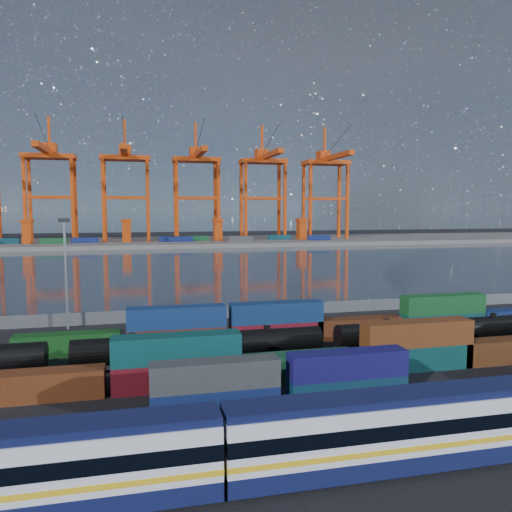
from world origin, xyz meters
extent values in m
plane|color=black|center=(0.00, 0.00, 0.00)|extent=(700.00, 700.00, 0.00)
plane|color=#2B323E|center=(0.00, 105.00, 0.01)|extent=(700.00, 700.00, 0.00)
cube|color=#514F4C|center=(0.00, 210.00, 1.00)|extent=(700.00, 70.00, 2.00)
cone|color=#1E2630|center=(-200.00, 1600.00, 260.00)|extent=(1100.00, 1100.00, 520.00)
cone|color=#1E2630|center=(200.00, 1600.00, 230.00)|extent=(1040.00, 1040.00, 460.00)
cone|color=#1E2630|center=(600.00, 1600.00, 190.00)|extent=(960.00, 960.00, 380.00)
cone|color=#1E2630|center=(950.00, 1600.00, 150.00)|extent=(840.00, 840.00, 300.00)
cube|color=black|center=(-18.52, -22.18, 0.36)|extent=(3.09, 2.06, 0.72)
cube|color=silver|center=(-1.54, -22.18, 2.99)|extent=(25.78, 3.09, 3.92)
cube|color=#10153B|center=(-1.54, -22.18, 0.93)|extent=(25.78, 3.16, 1.24)
cube|color=#10153B|center=(-1.54, -22.18, 5.21)|extent=(25.78, 2.78, 0.52)
cube|color=gold|center=(-1.54, -22.18, 2.17)|extent=(25.81, 3.19, 0.37)
cube|color=black|center=(-1.54, -22.18, 3.40)|extent=(25.81, 3.19, 1.03)
cube|color=black|center=(-10.56, -22.18, 0.36)|extent=(3.09, 2.06, 0.72)
cube|color=#101D50|center=(-13.13, -10.21, 1.22)|extent=(11.23, 2.28, 2.43)
cube|color=#3B3E3F|center=(-13.13, -10.21, 3.65)|extent=(11.23, 2.28, 2.43)
cube|color=#0D2C43|center=(-0.78, -10.21, 1.22)|extent=(11.23, 2.28, 2.43)
cube|color=#151157|center=(-0.78, -10.21, 3.65)|extent=(11.23, 2.28, 2.43)
cube|color=#642D14|center=(-29.16, -2.94, 1.38)|extent=(12.71, 2.58, 2.75)
cube|color=#5F0E17|center=(-15.88, -2.94, 1.38)|extent=(12.71, 2.58, 2.75)
cube|color=#0D4343|center=(-15.88, -2.94, 4.13)|extent=(12.71, 2.58, 2.75)
cube|color=#124427|center=(-3.46, -2.94, 1.38)|extent=(12.71, 2.58, 2.75)
cube|color=#0B3B3B|center=(10.74, -2.94, 1.38)|extent=(12.71, 2.58, 2.75)
cube|color=brown|center=(10.74, -2.94, 4.13)|extent=(12.71, 2.58, 2.75)
cube|color=#4E280F|center=(22.62, -2.94, 1.38)|extent=(12.71, 2.58, 2.75)
cube|color=#134917|center=(-28.11, 11.75, 1.37)|extent=(12.60, 2.56, 2.73)
cube|color=#581F11|center=(-14.79, 11.75, 1.37)|extent=(12.60, 2.56, 2.73)
cube|color=navy|center=(-14.79, 11.75, 4.10)|extent=(12.60, 2.56, 2.73)
cube|color=maroon|center=(-1.48, 11.75, 1.37)|extent=(12.60, 2.56, 2.73)
cube|color=navy|center=(-1.48, 11.75, 4.10)|extent=(12.60, 2.56, 2.73)
cube|color=#512410|center=(10.33, 11.75, 1.37)|extent=(12.60, 2.56, 2.73)
cube|color=#0C3E42|center=(23.83, 11.75, 1.37)|extent=(12.60, 2.56, 2.73)
cube|color=#165424|center=(23.83, 11.75, 4.10)|extent=(12.60, 2.56, 2.73)
cube|color=black|center=(-31.26, 4.03, 0.30)|extent=(2.52, 1.81, 0.60)
cylinder|color=black|center=(-20.30, 4.03, 2.32)|extent=(13.10, 2.92, 2.92)
cylinder|color=black|center=(-20.30, 4.03, 3.93)|extent=(0.81, 0.81, 0.50)
cube|color=black|center=(-20.30, 4.03, 0.71)|extent=(13.61, 2.02, 0.40)
cube|color=black|center=(-24.83, 4.03, 0.30)|extent=(2.52, 1.81, 0.60)
cube|color=black|center=(-15.76, 4.03, 0.30)|extent=(2.52, 1.81, 0.60)
cylinder|color=black|center=(-4.80, 4.03, 2.32)|extent=(13.10, 2.92, 2.92)
cylinder|color=black|center=(-4.80, 4.03, 3.93)|extent=(0.81, 0.81, 0.50)
cube|color=black|center=(-4.80, 4.03, 0.71)|extent=(13.61, 2.02, 0.40)
cube|color=black|center=(-9.33, 4.03, 0.30)|extent=(2.52, 1.81, 0.60)
cube|color=black|center=(-0.26, 4.03, 0.30)|extent=(2.52, 1.81, 0.60)
cylinder|color=black|center=(10.70, 4.03, 2.32)|extent=(13.10, 2.92, 2.92)
cylinder|color=black|center=(10.70, 4.03, 3.93)|extent=(0.81, 0.81, 0.50)
cube|color=black|center=(10.70, 4.03, 0.71)|extent=(13.61, 2.02, 0.40)
cube|color=black|center=(6.17, 4.03, 0.30)|extent=(2.52, 1.81, 0.60)
cube|color=black|center=(15.24, 4.03, 0.30)|extent=(2.52, 1.81, 0.60)
cylinder|color=black|center=(26.20, 4.03, 2.32)|extent=(13.10, 2.92, 2.92)
cylinder|color=black|center=(26.20, 4.03, 3.93)|extent=(0.81, 0.81, 0.50)
cube|color=black|center=(26.20, 4.03, 0.71)|extent=(13.61, 2.02, 0.40)
cube|color=black|center=(21.67, 4.03, 0.30)|extent=(2.52, 1.81, 0.60)
cube|color=#595B5E|center=(0.00, 28.00, 1.00)|extent=(160.00, 0.06, 2.00)
cylinder|color=slate|center=(-30.00, 28.00, 1.10)|extent=(0.12, 0.12, 2.20)
cylinder|color=slate|center=(-20.00, 28.00, 1.10)|extent=(0.12, 0.12, 2.20)
cylinder|color=slate|center=(-10.00, 28.00, 1.10)|extent=(0.12, 0.12, 2.20)
cylinder|color=slate|center=(0.00, 28.00, 1.10)|extent=(0.12, 0.12, 2.20)
cylinder|color=slate|center=(10.00, 28.00, 1.10)|extent=(0.12, 0.12, 2.20)
cylinder|color=slate|center=(20.00, 28.00, 1.10)|extent=(0.12, 0.12, 2.20)
cylinder|color=slate|center=(30.00, 28.00, 1.10)|extent=(0.12, 0.12, 2.20)
cylinder|color=slate|center=(40.00, 28.00, 1.10)|extent=(0.12, 0.12, 2.20)
cylinder|color=slate|center=(-30.00, 26.00, 8.00)|extent=(0.36, 0.36, 16.00)
cube|color=black|center=(-30.00, 26.00, 16.30)|extent=(1.60, 0.40, 0.60)
cube|color=#C63E0E|center=(-70.50, 199.27, 21.47)|extent=(1.53, 1.53, 42.94)
cube|color=#C63E0E|center=(-70.50, 210.73, 21.47)|extent=(1.53, 1.53, 42.94)
cube|color=#C63E0E|center=(-49.50, 199.27, 21.47)|extent=(1.53, 1.53, 42.94)
cube|color=#C63E0E|center=(-49.50, 210.73, 21.47)|extent=(1.53, 1.53, 42.94)
cube|color=#C63E0E|center=(-60.00, 199.27, 23.62)|extent=(20.99, 1.34, 1.34)
cube|color=#C63E0E|center=(-60.00, 210.73, 23.62)|extent=(20.99, 1.34, 1.34)
cube|color=#C63E0E|center=(-60.00, 205.00, 42.94)|extent=(23.85, 13.36, 2.10)
cube|color=#C63E0E|center=(-60.00, 193.55, 44.85)|extent=(2.86, 45.80, 2.39)
cube|color=#C63E0E|center=(-60.00, 208.82, 47.23)|extent=(5.73, 7.63, 4.77)
cube|color=#C63E0E|center=(-60.00, 206.91, 54.39)|extent=(1.15, 1.15, 15.27)
cylinder|color=black|center=(-60.00, 191.26, 51.53)|extent=(0.23, 39.27, 12.96)
cube|color=#C63E0E|center=(-35.50, 199.27, 21.47)|extent=(1.53, 1.53, 42.94)
cube|color=#C63E0E|center=(-35.50, 210.73, 21.47)|extent=(1.53, 1.53, 42.94)
cube|color=#C63E0E|center=(-14.50, 199.27, 21.47)|extent=(1.53, 1.53, 42.94)
cube|color=#C63E0E|center=(-14.50, 210.73, 21.47)|extent=(1.53, 1.53, 42.94)
cube|color=#C63E0E|center=(-25.00, 199.27, 23.62)|extent=(20.99, 1.34, 1.34)
cube|color=#C63E0E|center=(-25.00, 210.73, 23.62)|extent=(20.99, 1.34, 1.34)
cube|color=#C63E0E|center=(-25.00, 205.00, 42.94)|extent=(23.85, 13.36, 2.10)
cube|color=#C63E0E|center=(-25.00, 193.55, 44.85)|extent=(2.86, 45.80, 2.39)
cube|color=#C63E0E|center=(-25.00, 208.82, 47.23)|extent=(5.73, 7.63, 4.77)
cube|color=#C63E0E|center=(-25.00, 206.91, 54.39)|extent=(1.15, 1.15, 15.27)
cylinder|color=black|center=(-25.00, 191.26, 51.53)|extent=(0.23, 39.27, 12.96)
cube|color=#C63E0E|center=(-0.50, 199.27, 21.47)|extent=(1.53, 1.53, 42.94)
cube|color=#C63E0E|center=(-0.50, 210.73, 21.47)|extent=(1.53, 1.53, 42.94)
cube|color=#C63E0E|center=(20.50, 199.27, 21.47)|extent=(1.53, 1.53, 42.94)
cube|color=#C63E0E|center=(20.50, 210.73, 21.47)|extent=(1.53, 1.53, 42.94)
cube|color=#C63E0E|center=(10.00, 199.27, 23.62)|extent=(20.99, 1.34, 1.34)
cube|color=#C63E0E|center=(10.00, 210.73, 23.62)|extent=(20.99, 1.34, 1.34)
cube|color=#C63E0E|center=(10.00, 205.00, 42.94)|extent=(23.85, 13.36, 2.10)
cube|color=#C63E0E|center=(10.00, 193.55, 44.85)|extent=(2.86, 45.80, 2.39)
cube|color=#C63E0E|center=(10.00, 208.82, 47.23)|extent=(5.73, 7.63, 4.77)
cube|color=#C63E0E|center=(10.00, 206.91, 54.39)|extent=(1.15, 1.15, 15.27)
cylinder|color=black|center=(10.00, 191.26, 51.53)|extent=(0.23, 39.27, 12.96)
cube|color=#C63E0E|center=(34.50, 199.27, 21.47)|extent=(1.53, 1.53, 42.94)
cube|color=#C63E0E|center=(34.50, 210.73, 21.47)|extent=(1.53, 1.53, 42.94)
cube|color=#C63E0E|center=(55.50, 199.27, 21.47)|extent=(1.53, 1.53, 42.94)
cube|color=#C63E0E|center=(55.50, 210.73, 21.47)|extent=(1.53, 1.53, 42.94)
cube|color=#C63E0E|center=(45.00, 199.27, 23.62)|extent=(20.99, 1.34, 1.34)
cube|color=#C63E0E|center=(45.00, 210.73, 23.62)|extent=(20.99, 1.34, 1.34)
cube|color=#C63E0E|center=(45.00, 205.00, 42.94)|extent=(23.85, 13.36, 2.10)
cube|color=#C63E0E|center=(45.00, 193.55, 44.85)|extent=(2.86, 45.80, 2.39)
cube|color=#C63E0E|center=(45.00, 208.82, 47.23)|extent=(5.73, 7.63, 4.77)
cube|color=#C63E0E|center=(45.00, 206.91, 54.39)|extent=(1.15, 1.15, 15.27)
cylinder|color=black|center=(45.00, 191.26, 51.53)|extent=(0.23, 39.27, 12.96)
cube|color=#C63E0E|center=(69.50, 199.27, 21.47)|extent=(1.53, 1.53, 42.94)
cube|color=#C63E0E|center=(69.50, 210.73, 21.47)|extent=(1.53, 1.53, 42.94)
cube|color=#C63E0E|center=(90.50, 199.27, 21.47)|extent=(1.53, 1.53, 42.94)
cube|color=#C63E0E|center=(90.50, 210.73, 21.47)|extent=(1.53, 1.53, 42.94)
cube|color=#C63E0E|center=(80.00, 199.27, 23.62)|extent=(20.99, 1.34, 1.34)
cube|color=#C63E0E|center=(80.00, 210.73, 23.62)|extent=(20.99, 1.34, 1.34)
cube|color=#C63E0E|center=(80.00, 205.00, 42.94)|extent=(23.85, 13.36, 2.10)
cube|color=#C63E0E|center=(80.00, 193.55, 44.85)|extent=(2.86, 45.80, 2.39)
cube|color=#C63E0E|center=(80.00, 208.82, 47.23)|extent=(5.73, 7.63, 4.77)
cube|color=#C63E0E|center=(80.00, 206.91, 54.39)|extent=(1.15, 1.15, 15.27)
cylinder|color=black|center=(80.00, 191.26, 51.53)|extent=(0.23, 39.27, 12.96)
cube|color=navy|center=(0.66, 194.68, 3.30)|extent=(12.00, 2.44, 2.60)
cube|color=navy|center=(71.34, 190.93, 3.30)|extent=(12.00, 2.44, 2.60)
cube|color=navy|center=(-3.64, 196.08, 3.30)|extent=(12.00, 2.44, 2.60)
cube|color=#0C3842|center=(-79.29, 198.48, 3.30)|extent=(12.00, 2.44, 2.60)
cube|color=#3F4244|center=(30.38, 192.70, 3.30)|extent=(12.00, 2.44, 2.60)
cube|color=#144C23|center=(-57.75, 194.20, 3.30)|extent=(12.00, 2.44, 2.60)
cube|color=navy|center=(-44.16, 195.53, 3.30)|extent=(12.00, 2.44, 2.60)
cube|color=#144C23|center=(9.34, 199.48, 3.30)|extent=(12.00, 2.44, 2.60)
cube|color=#0C3842|center=(52.41, 198.83, 3.30)|extent=(12.00, 2.44, 2.60)
cube|color=#C63E0E|center=(-70.00, 200.00, 7.00)|extent=(4.00, 6.00, 10.00)
cube|color=#C63E0E|center=(-70.00, 200.00, 12.50)|extent=(5.00, 7.00, 1.20)
cube|color=#C63E0E|center=(-25.00, 200.00, 7.00)|extent=(4.00, 6.00, 10.00)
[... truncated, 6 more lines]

